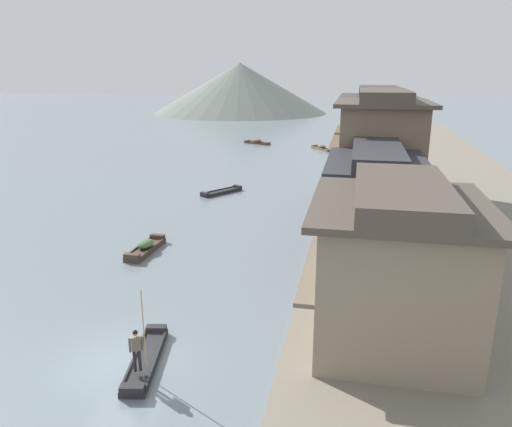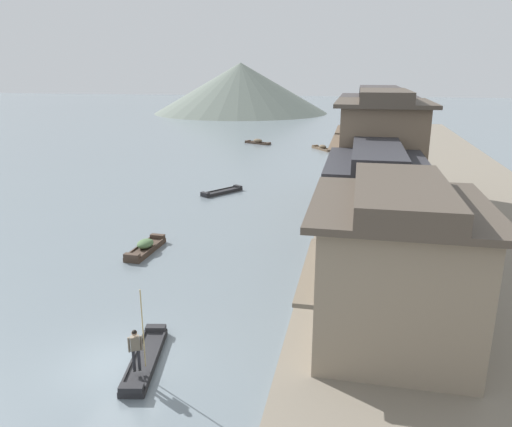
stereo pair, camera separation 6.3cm
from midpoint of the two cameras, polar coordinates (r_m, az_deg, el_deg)
name	(u,v)px [view 1 (the left image)]	position (r m, az deg, el deg)	size (l,w,h in m)	color
ground_plane	(117,364)	(19.86, -16.11, -16.62)	(400.00, 400.00, 0.00)	slate
riverbank_right	(430,190)	(46.19, 19.76, 2.61)	(18.00, 110.00, 0.67)	slate
boat_foreground_poled	(146,359)	(19.59, -12.92, -16.37)	(1.72, 4.40, 0.44)	#232326
boatman_person	(137,345)	(18.00, -13.94, -14.76)	(0.49, 0.42, 3.04)	black
boat_moored_nearest	(146,247)	(30.34, -12.91, -3.90)	(1.12, 3.91, 0.78)	#423328
boat_moored_second	(222,192)	(43.76, -4.10, 2.56)	(3.13, 4.01, 0.41)	#232326
boat_moored_third	(257,142)	(73.81, 0.11, 8.41)	(4.23, 2.81, 0.74)	#423328
boat_moored_far	(322,148)	(68.71, 7.72, 7.64)	(3.32, 4.08, 0.70)	brown
house_waterfront_nearest	(396,265)	(18.91, 15.98, -5.82)	(6.61, 7.38, 6.14)	gray
house_waterfront_second	(374,205)	(26.84, 13.62, 0.95)	(5.46, 8.14, 6.14)	brown
house_waterfront_tall	(379,157)	(34.22, 14.23, 6.43)	(6.40, 8.39, 8.74)	#75604C
house_waterfront_narrow	(375,141)	(41.80, 13.72, 8.23)	(6.19, 6.78, 8.74)	#75604C
mooring_post_dock_near	(309,272)	(24.09, 6.17, -6.84)	(0.20, 0.20, 0.94)	#473828
mooring_post_dock_mid	(325,211)	(34.36, 8.01, 0.31)	(0.20, 0.20, 0.99)	#473828
hill_far_west	(240,88)	(129.13, -1.91, 14.53)	(44.65, 44.65, 12.51)	slate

